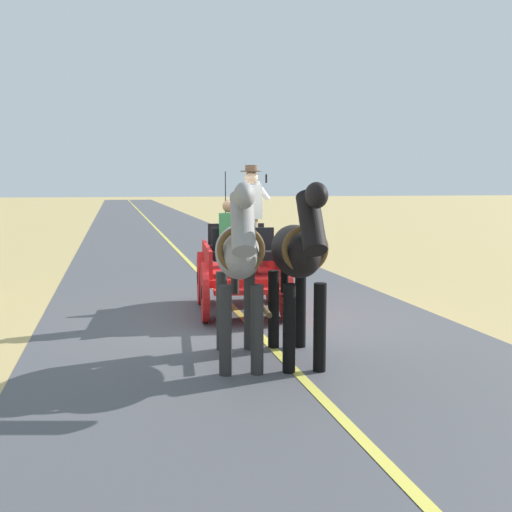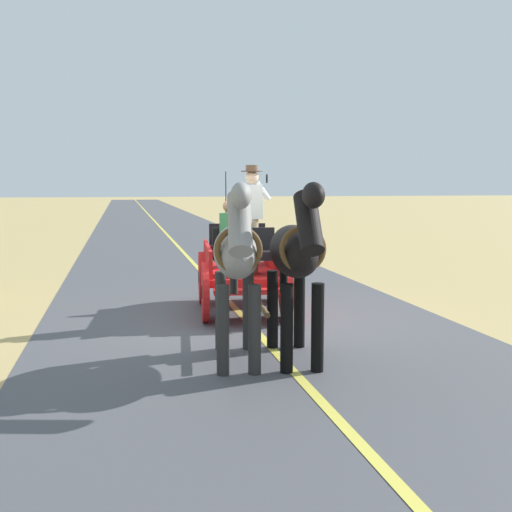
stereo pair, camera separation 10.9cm
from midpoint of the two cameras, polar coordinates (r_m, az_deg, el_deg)
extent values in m
plane|color=tan|center=(9.84, -1.21, -6.13)|extent=(200.00, 200.00, 0.00)
cube|color=#4C4C51|center=(9.84, -1.21, -6.11)|extent=(6.47, 160.00, 0.01)
cube|color=#DBCC4C|center=(9.84, -1.21, -6.08)|extent=(0.12, 160.00, 0.00)
cube|color=red|center=(10.52, -1.78, -1.64)|extent=(1.40, 2.30, 0.12)
cube|color=red|center=(10.56, 1.29, -0.07)|extent=(0.25, 2.09, 0.44)
cube|color=red|center=(10.44, -4.90, -0.17)|extent=(0.25, 2.09, 0.44)
cube|color=red|center=(9.34, -0.99, -3.32)|extent=(1.10, 0.34, 0.08)
cube|color=red|center=(11.73, -2.40, -1.66)|extent=(0.74, 0.27, 0.06)
cube|color=black|center=(9.87, -1.42, 0.04)|extent=(1.05, 0.45, 0.14)
cube|color=black|center=(10.03, -1.54, 1.41)|extent=(1.02, 0.17, 0.44)
cube|color=black|center=(10.96, -2.06, 0.70)|extent=(1.05, 0.45, 0.14)
cube|color=black|center=(11.12, -2.16, 1.92)|extent=(1.02, 0.17, 0.44)
cylinder|color=red|center=(9.89, 2.45, -3.24)|extent=(0.19, 0.97, 0.96)
cylinder|color=black|center=(9.89, 2.45, -3.24)|extent=(0.14, 0.22, 0.21)
cylinder|color=red|center=(9.74, -5.11, -3.41)|extent=(0.19, 0.97, 0.96)
cylinder|color=black|center=(9.74, -5.11, -3.41)|extent=(0.14, 0.22, 0.21)
cylinder|color=red|center=(11.39, 1.07, -1.91)|extent=(0.19, 0.97, 0.96)
cylinder|color=black|center=(11.39, 1.07, -1.91)|extent=(0.14, 0.22, 0.21)
cylinder|color=red|center=(11.26, -5.49, -2.04)|extent=(0.19, 0.97, 0.96)
cylinder|color=black|center=(11.26, -5.49, -2.04)|extent=(0.14, 0.22, 0.21)
cylinder|color=brown|center=(8.37, -0.19, -4.14)|extent=(0.25, 2.00, 0.07)
cylinder|color=black|center=(9.79, -3.18, 4.09)|extent=(0.02, 0.02, 1.30)
cylinder|color=#998466|center=(10.15, -0.75, 0.96)|extent=(0.22, 0.22, 0.90)
cube|color=silver|center=(10.10, -0.76, 5.08)|extent=(0.36, 0.25, 0.56)
sphere|color=beige|center=(10.10, -0.76, 7.35)|extent=(0.22, 0.22, 0.22)
cylinder|color=#473323|center=(10.10, -0.76, 7.92)|extent=(0.36, 0.36, 0.01)
cylinder|color=#473323|center=(10.10, -0.77, 8.20)|extent=(0.20, 0.20, 0.10)
cylinder|color=silver|center=(10.08, 0.29, 6.10)|extent=(0.27, 0.10, 0.32)
cube|color=black|center=(10.07, 0.64, 7.24)|extent=(0.03, 0.07, 0.14)
cube|color=#998466|center=(9.72, -2.81, 0.76)|extent=(0.31, 0.34, 0.14)
cube|color=#387F47|center=(9.81, -2.88, 2.63)|extent=(0.32, 0.23, 0.48)
sphere|color=#9E7051|center=(9.79, -2.89, 4.67)|extent=(0.20, 0.20, 0.20)
ellipsoid|color=black|center=(7.54, 3.31, 0.48)|extent=(0.70, 1.61, 0.64)
cylinder|color=black|center=(7.19, 5.54, -6.68)|extent=(0.15, 0.15, 1.05)
cylinder|color=black|center=(7.12, 2.67, -6.79)|extent=(0.15, 0.15, 1.05)
cylinder|color=black|center=(8.23, 3.79, -4.95)|extent=(0.15, 0.15, 1.05)
cylinder|color=black|center=(8.17, 1.27, -5.03)|extent=(0.15, 0.15, 1.05)
cylinder|color=black|center=(6.68, 4.72, 3.11)|extent=(0.32, 0.67, 0.73)
ellipsoid|color=black|center=(6.45, 5.17, 5.67)|extent=(0.27, 0.56, 0.28)
cube|color=black|center=(6.70, 4.69, 3.43)|extent=(0.11, 0.51, 0.56)
cylinder|color=black|center=(8.30, 2.31, -1.04)|extent=(0.11, 0.11, 0.70)
torus|color=brown|center=(7.00, 4.17, 0.65)|extent=(0.55, 0.12, 0.55)
ellipsoid|color=gray|center=(7.43, -2.11, 0.40)|extent=(0.77, 1.62, 0.64)
cylinder|color=#272726|center=(7.05, -0.35, -6.91)|extent=(0.15, 0.15, 1.05)
cylinder|color=#272726|center=(7.03, -3.32, -6.96)|extent=(0.15, 0.15, 1.05)
cylinder|color=#272726|center=(8.12, -1.01, -5.10)|extent=(0.15, 0.15, 1.05)
cylinder|color=#272726|center=(8.10, -3.59, -5.14)|extent=(0.15, 0.15, 1.05)
cylinder|color=gray|center=(6.56, -1.72, 3.07)|extent=(0.35, 0.68, 0.73)
ellipsoid|color=gray|center=(6.33, -1.60, 5.68)|extent=(0.29, 0.57, 0.28)
cube|color=#272726|center=(6.58, -1.73, 3.39)|extent=(0.13, 0.51, 0.56)
cylinder|color=#272726|center=(8.20, -2.39, -1.13)|extent=(0.11, 0.11, 0.70)
torus|color=brown|center=(6.88, -1.86, 0.56)|extent=(0.55, 0.14, 0.55)
camera|label=1|loc=(0.05, -90.34, -0.04)|focal=42.82mm
camera|label=2|loc=(0.05, 89.66, 0.04)|focal=42.82mm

